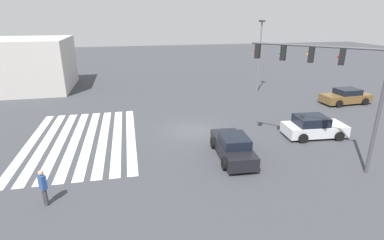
% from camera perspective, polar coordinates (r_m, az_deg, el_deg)
% --- Properties ---
extents(ground_plane, '(129.39, 129.39, 0.00)m').
position_cam_1_polar(ground_plane, '(22.37, 0.00, -2.09)').
color(ground_plane, '#3D3F44').
extents(crosswalk_markings, '(11.70, 7.25, 0.01)m').
position_cam_1_polar(crosswalk_markings, '(22.22, -20.19, -3.51)').
color(crosswalk_markings, silver).
rests_on(crosswalk_markings, ground_plane).
extents(traffic_signal_mast, '(5.16, 5.16, 6.87)m').
position_cam_1_polar(traffic_signal_mast, '(17.89, 24.56, 8.07)').
color(traffic_signal_mast, '#47474C').
rests_on(traffic_signal_mast, ground_plane).
extents(car_0, '(2.29, 4.78, 1.47)m').
position_cam_1_polar(car_0, '(32.66, 27.26, 3.98)').
color(car_0, brown).
rests_on(car_0, ground_plane).
extents(car_1, '(4.81, 2.18, 1.51)m').
position_cam_1_polar(car_1, '(18.25, 7.77, -5.09)').
color(car_1, black).
rests_on(car_1, ground_plane).
extents(car_2, '(2.42, 4.38, 1.53)m').
position_cam_1_polar(car_2, '(22.81, 22.12, -1.25)').
color(car_2, silver).
rests_on(car_2, ground_plane).
extents(corner_building, '(9.09, 9.09, 5.71)m').
position_cam_1_polar(corner_building, '(39.08, -28.80, 9.25)').
color(corner_building, '#BCB7B2').
rests_on(corner_building, ground_plane).
extents(pedestrian, '(0.41, 0.40, 1.77)m').
position_cam_1_polar(pedestrian, '(15.24, -26.50, -11.15)').
color(pedestrian, '#38383D').
rests_on(pedestrian, ground_plane).
extents(street_light_pole_a, '(0.80, 0.36, 7.65)m').
position_cam_1_polar(street_light_pole_a, '(34.03, 12.81, 12.95)').
color(street_light_pole_a, slate).
rests_on(street_light_pole_a, ground_plane).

